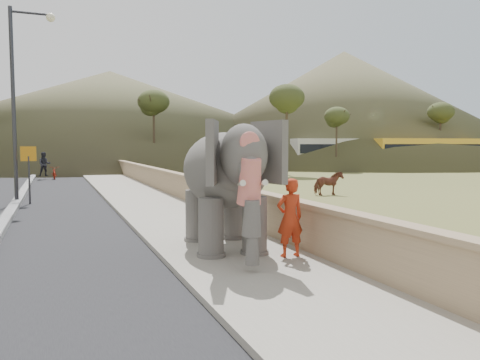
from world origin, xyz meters
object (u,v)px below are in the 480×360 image
Objects in this scene: lamppost at (21,86)px; motorcyclist at (50,169)px; cow at (328,183)px; elephant_and_man at (225,187)px.

lamppost is 15.21m from motorcyclist.
lamppost is 14.35m from cow.
elephant_and_man is 26.23m from motorcyclist.
lamppost is at bearing 88.91° from cow.
elephant_and_man is 2.01× the size of motorcyclist.
lamppost is at bearing -93.39° from motorcyclist.
cow is 0.35× the size of elephant_and_man.
motorcyclist is (-3.84, 25.94, -0.73)m from elephant_and_man.
lamppost reaches higher than cow.
cow is 0.71× the size of motorcyclist.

